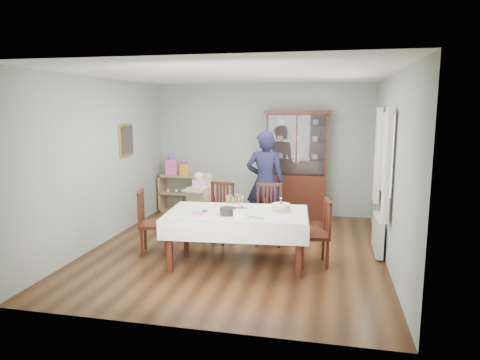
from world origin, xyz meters
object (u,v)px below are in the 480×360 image
(chair_far_right, at_px, (269,226))
(woman, at_px, (265,183))
(china_cabinet, at_px, (297,163))
(chair_end_right, at_px, (314,246))
(chair_end_left, at_px, (154,234))
(gift_bag_orange, at_px, (184,168))
(gift_bag_pink, at_px, (171,165))
(chair_far_left, at_px, (218,224))
(birthday_cake, at_px, (281,208))
(dining_table, at_px, (237,237))
(high_chair, at_px, (199,208))
(sideboard, at_px, (180,193))
(champagne_tray, at_px, (235,205))

(chair_far_right, relative_size, woman, 0.53)
(china_cabinet, xyz_separation_m, chair_end_right, (0.48, -2.66, -0.84))
(chair_end_left, xyz_separation_m, gift_bag_orange, (-0.43, 2.64, 0.66))
(gift_bag_pink, bearing_deg, chair_far_left, -50.73)
(birthday_cake, height_order, gift_bag_pink, gift_bag_pink)
(chair_far_right, relative_size, gift_bag_pink, 2.17)
(dining_table, distance_m, high_chair, 1.79)
(sideboard, xyz_separation_m, woman, (2.05, -1.28, 0.52))
(birthday_cake, xyz_separation_m, gift_bag_orange, (-2.40, 2.70, 0.14))
(birthday_cake, distance_m, gift_bag_orange, 3.61)
(gift_bag_pink, bearing_deg, sideboard, 6.23)
(chair_end_right, height_order, woman, woman)
(sideboard, height_order, gift_bag_pink, gift_bag_pink)
(sideboard, distance_m, gift_bag_pink, 0.63)
(chair_end_right, bearing_deg, chair_end_left, -101.33)
(high_chair, bearing_deg, chair_far_left, -32.03)
(dining_table, xyz_separation_m, chair_far_right, (0.31, 0.99, -0.09))
(china_cabinet, distance_m, high_chair, 2.24)
(dining_table, height_order, chair_end_right, chair_end_right)
(woman, distance_m, birthday_cake, 1.51)
(dining_table, xyz_separation_m, chair_end_left, (-1.36, 0.18, -0.09))
(chair_far_right, xyz_separation_m, high_chair, (-1.34, 0.47, 0.13))
(chair_far_right, relative_size, champagne_tray, 2.80)
(champagne_tray, xyz_separation_m, gift_bag_orange, (-1.73, 2.71, 0.13))
(chair_end_left, height_order, chair_end_right, chair_end_left)
(china_cabinet, bearing_deg, chair_far_left, -121.61)
(chair_end_right, distance_m, champagne_tray, 1.27)
(high_chair, relative_size, champagne_tray, 3.08)
(gift_bag_orange, bearing_deg, china_cabinet, -0.04)
(china_cabinet, height_order, champagne_tray, china_cabinet)
(champagne_tray, relative_size, gift_bag_pink, 0.77)
(sideboard, bearing_deg, china_cabinet, -0.49)
(high_chair, bearing_deg, dining_table, -40.51)
(chair_end_left, distance_m, birthday_cake, 2.04)
(dining_table, height_order, chair_far_left, chair_far_left)
(chair_end_right, bearing_deg, woman, -157.37)
(chair_far_left, height_order, chair_far_right, chair_far_right)
(chair_far_left, distance_m, birthday_cake, 1.50)
(chair_far_right, height_order, woman, woman)
(gift_bag_pink, relative_size, gift_bag_orange, 1.33)
(chair_end_left, bearing_deg, chair_far_right, -79.74)
(dining_table, relative_size, high_chair, 1.93)
(champagne_tray, bearing_deg, high_chair, 125.47)
(gift_bag_pink, bearing_deg, chair_far_right, -37.59)
(chair_end_right, relative_size, woman, 0.51)
(gift_bag_orange, bearing_deg, dining_table, -57.60)
(chair_far_left, distance_m, chair_end_left, 1.13)
(chair_end_left, bearing_deg, high_chair, -30.30)
(chair_far_right, xyz_separation_m, chair_end_left, (-1.68, -0.81, -0.00))
(dining_table, xyz_separation_m, woman, (0.16, 1.57, 0.54))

